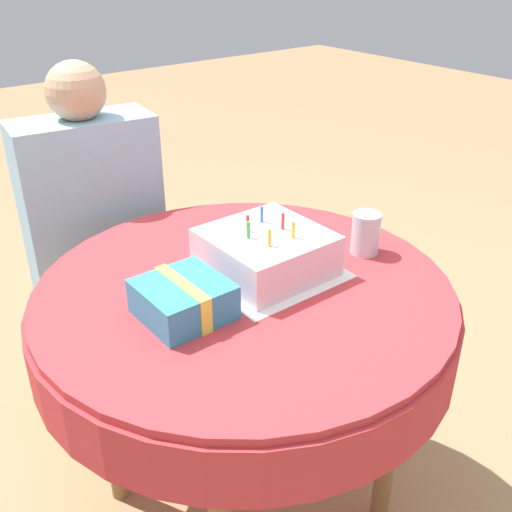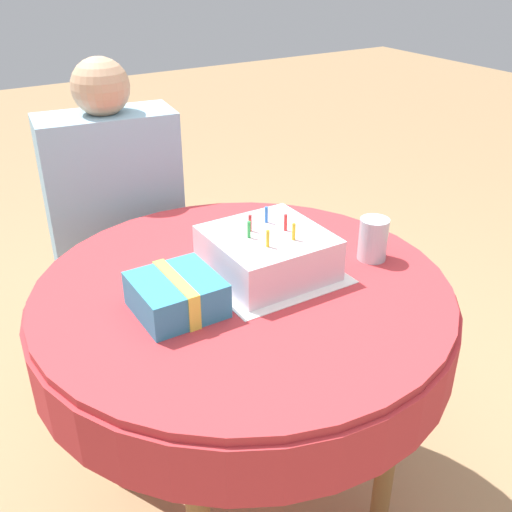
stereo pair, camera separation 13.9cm
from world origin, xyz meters
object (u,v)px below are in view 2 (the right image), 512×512
object	(u,v)px
chair	(117,253)
person	(117,214)
drinking_glass	(373,239)
gift_box	(176,295)
birthday_cake	(267,253)

from	to	relation	value
chair	person	world-z (taller)	person
chair	drinking_glass	world-z (taller)	chair
drinking_glass	gift_box	world-z (taller)	drinking_glass
drinking_glass	birthday_cake	bearing A→B (deg)	163.09
chair	drinking_glass	xyz separation A→B (m)	(0.40, -0.83, 0.30)
chair	gift_box	world-z (taller)	chair
drinking_glass	gift_box	distance (m)	0.52
chair	birthday_cake	size ratio (longest dim) A/B	3.71
chair	gift_box	xyz separation A→B (m)	(-0.12, -0.79, 0.29)
person	gift_box	world-z (taller)	person
person	drinking_glass	distance (m)	0.85
chair	gift_box	distance (m)	0.85
birthday_cake	drinking_glass	world-z (taller)	birthday_cake
chair	person	distance (m)	0.21
person	gift_box	xyz separation A→B (m)	(-0.11, -0.70, 0.10)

